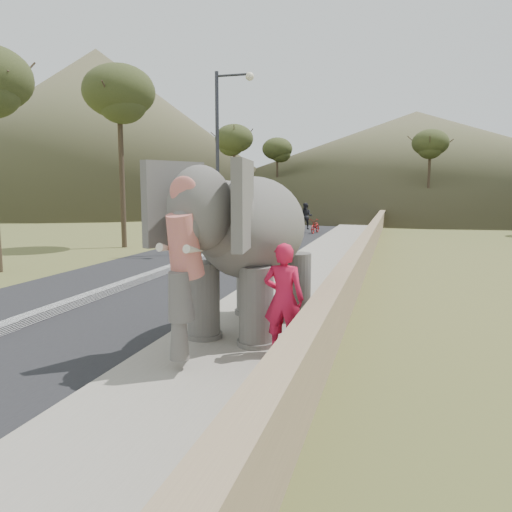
# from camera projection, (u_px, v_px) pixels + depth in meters

# --- Properties ---
(ground) EXTENTS (160.00, 160.00, 0.00)m
(ground) POSITION_uv_depth(u_px,v_px,m) (231.00, 357.00, 8.87)
(ground) COLOR olive
(ground) RESTS_ON ground
(road) EXTENTS (7.00, 120.00, 0.03)m
(road) POSITION_uv_depth(u_px,v_px,m) (192.00, 263.00, 19.75)
(road) COLOR black
(road) RESTS_ON ground
(median) EXTENTS (0.35, 120.00, 0.22)m
(median) POSITION_uv_depth(u_px,v_px,m) (192.00, 261.00, 19.74)
(median) COLOR black
(median) RESTS_ON ground
(walkway) EXTENTS (3.00, 120.00, 0.15)m
(walkway) POSITION_uv_depth(u_px,v_px,m) (317.00, 267.00, 18.39)
(walkway) COLOR #9E9687
(walkway) RESTS_ON ground
(parapet) EXTENTS (0.30, 120.00, 1.10)m
(parapet) POSITION_uv_depth(u_px,v_px,m) (363.00, 256.00, 17.89)
(parapet) COLOR tan
(parapet) RESTS_ON ground
(lamppost) EXTENTS (1.76, 0.36, 8.00)m
(lamppost) POSITION_uv_depth(u_px,v_px,m) (224.00, 145.00, 21.95)
(lamppost) COLOR #2C2C31
(lamppost) RESTS_ON ground
(signboard) EXTENTS (0.60, 0.08, 2.40)m
(signboard) POSITION_uv_depth(u_px,v_px,m) (225.00, 219.00, 21.91)
(signboard) COLOR #2D2D33
(signboard) RESTS_ON ground
(hill_left) EXTENTS (60.00, 60.00, 22.00)m
(hill_left) POSITION_uv_depth(u_px,v_px,m) (99.00, 130.00, 70.04)
(hill_left) COLOR brown
(hill_left) RESTS_ON ground
(hill_far) EXTENTS (80.00, 80.00, 14.00)m
(hill_far) POSITION_uv_depth(u_px,v_px,m) (415.00, 160.00, 73.32)
(hill_far) COLOR brown
(hill_far) RESTS_ON ground
(elephant_and_man) EXTENTS (2.97, 4.78, 3.23)m
(elephant_and_man) POSITION_uv_depth(u_px,v_px,m) (253.00, 250.00, 9.98)
(elephant_and_man) COLOR slate
(elephant_and_man) RESTS_ON ground
(motorcyclist) EXTENTS (1.48, 1.88, 2.01)m
(motorcyclist) POSITION_uv_depth(u_px,v_px,m) (311.00, 221.00, 32.88)
(motorcyclist) COLOR maroon
(motorcyclist) RESTS_ON ground
(trees) EXTENTS (48.85, 43.24, 9.17)m
(trees) POSITION_uv_depth(u_px,v_px,m) (397.00, 172.00, 35.22)
(trees) COLOR #473828
(trees) RESTS_ON ground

